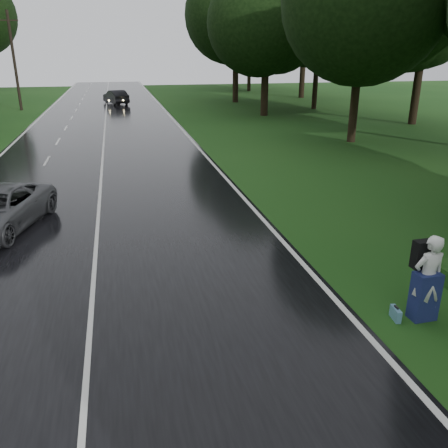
{
  "coord_description": "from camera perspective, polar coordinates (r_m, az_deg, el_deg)",
  "views": [
    {
      "loc": [
        0.92,
        -6.83,
        5.75
      ],
      "look_at": [
        3.69,
        5.32,
        1.1
      ],
      "focal_mm": 37.34,
      "sensor_mm": 36.0,
      "label": 1
    }
  ],
  "objects": [
    {
      "name": "ground",
      "position": [
        8.98,
        -16.69,
        -20.4
      ],
      "size": [
        160.0,
        160.0,
        0.0
      ],
      "primitive_type": "plane",
      "color": "#1C4514",
      "rests_on": "ground"
    },
    {
      "name": "utility_pole_far",
      "position": [
        53.5,
        -23.54,
        12.66
      ],
      "size": [
        1.8,
        0.28,
        9.45
      ],
      "primitive_type": null,
      "color": "black",
      "rests_on": "ground"
    },
    {
      "name": "suitcase",
      "position": [
        11.45,
        20.26,
        -10.27
      ],
      "size": [
        0.17,
        0.42,
        0.29
      ],
      "primitive_type": "cube",
      "rotation": [
        0.0,
        0.0,
        6.14
      ],
      "color": "teal",
      "rests_on": "ground"
    },
    {
      "name": "hitchhiker",
      "position": [
        11.37,
        23.56,
        -6.38
      ],
      "size": [
        0.76,
        0.69,
        2.04
      ],
      "color": "silver",
      "rests_on": "ground"
    },
    {
      "name": "far_car",
      "position": [
        56.18,
        -13.11,
        14.91
      ],
      "size": [
        2.99,
        4.93,
        1.53
      ],
      "primitive_type": "imported",
      "rotation": [
        0.0,
        0.0,
        3.46
      ],
      "color": "black",
      "rests_on": "road"
    },
    {
      "name": "road",
      "position": [
        27.46,
        -14.64,
        7.76
      ],
      "size": [
        12.0,
        140.0,
        0.04
      ],
      "primitive_type": "cube",
      "color": "black",
      "rests_on": "ground"
    },
    {
      "name": "tree_right_e",
      "position": [
        45.29,
        4.91,
        13.1
      ],
      "size": [
        8.79,
        8.79,
        13.73
      ],
      "primitive_type": null,
      "color": "black",
      "rests_on": "ground"
    },
    {
      "name": "lane_center",
      "position": [
        27.45,
        -14.64,
        7.81
      ],
      "size": [
        0.12,
        140.0,
        0.01
      ],
      "primitive_type": "cube",
      "color": "silver",
      "rests_on": "road"
    },
    {
      "name": "tree_right_f",
      "position": [
        57.15,
        1.39,
        14.69
      ],
      "size": [
        10.5,
        10.5,
        16.41
      ],
      "primitive_type": null,
      "color": "black",
      "rests_on": "ground"
    },
    {
      "name": "tree_right_d",
      "position": [
        32.94,
        15.25,
        9.71
      ],
      "size": [
        9.29,
        9.29,
        14.51
      ],
      "primitive_type": null,
      "color": "black",
      "rests_on": "ground"
    }
  ]
}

